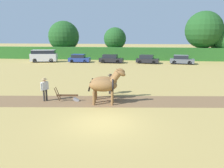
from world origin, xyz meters
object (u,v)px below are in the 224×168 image
(plow, at_px, (69,97))
(parked_car_center, at_px, (147,59))
(draft_horse_lead_left, at_px, (105,85))
(parked_van, at_px, (44,56))
(tree_center_left, at_px, (204,30))
(draft_horse_lead_right, at_px, (106,82))
(parked_car_left, at_px, (79,58))
(tree_far_left, at_px, (64,36))
(farmer_at_plow, at_px, (45,87))
(farmer_beside_team, at_px, (110,82))
(parked_car_center_left, at_px, (111,59))
(tree_left, at_px, (115,39))
(parked_car_center_right, at_px, (182,60))
(tree_center, at_px, (224,39))

(plow, height_order, parked_car_center, parked_car_center)
(draft_horse_lead_left, relative_size, parked_car_center, 0.65)
(parked_van, bearing_deg, draft_horse_lead_left, -68.56)
(tree_center_left, relative_size, draft_horse_lead_right, 3.48)
(parked_car_left, bearing_deg, parked_van, -177.44)
(tree_center_left, xyz_separation_m, draft_horse_lead_right, (-15.05, -29.88, -4.52))
(tree_far_left, height_order, parked_car_center, tree_far_left)
(parked_van, bearing_deg, tree_center_left, 3.32)
(farmer_at_plow, xyz_separation_m, parked_car_center, (8.39, 23.84, -0.31))
(farmer_beside_team, height_order, parked_car_center_left, farmer_beside_team)
(tree_center_left, xyz_separation_m, farmer_at_plow, (-19.43, -30.94, -4.85))
(draft_horse_lead_left, bearing_deg, farmer_at_plow, 170.74)
(tree_left, xyz_separation_m, draft_horse_lead_right, (2.54, -30.33, -2.79))
(farmer_at_plow, relative_size, parked_car_center_right, 0.41)
(draft_horse_lead_right, height_order, parked_car_center_left, draft_horse_lead_right)
(tree_center, xyz_separation_m, draft_horse_lead_left, (-19.01, -31.48, -2.76))
(tree_left, bearing_deg, draft_horse_lead_left, -85.17)
(tree_center_left, bearing_deg, draft_horse_lead_left, -115.57)
(draft_horse_lead_left, relative_size, parked_van, 0.55)
(parked_car_center, bearing_deg, tree_far_left, 166.40)
(parked_car_center_right, bearing_deg, draft_horse_lead_right, -103.70)
(tree_far_left, distance_m, parked_van, 9.68)
(tree_center_left, height_order, plow, tree_center_left)
(tree_center_left, xyz_separation_m, parked_car_center_left, (-17.48, -7.17, -5.15))
(farmer_at_plow, bearing_deg, tree_far_left, 137.44)
(parked_car_left, bearing_deg, parked_car_center_right, -2.08)
(tree_left, relative_size, parked_car_center_left, 1.48)
(tree_center, distance_m, draft_horse_lead_left, 36.88)
(parked_van, height_order, parked_car_center_left, parked_van)
(draft_horse_lead_left, height_order, plow, draft_horse_lead_left)
(draft_horse_lead_left, bearing_deg, parked_car_center, 74.59)
(tree_far_left, bearing_deg, draft_horse_lead_right, -66.05)
(draft_horse_lead_left, distance_m, parked_car_center, 24.40)
(tree_far_left, bearing_deg, parked_van, -95.41)
(parked_car_center_right, bearing_deg, draft_horse_lead_left, -102.27)
(tree_left, height_order, parked_van, tree_left)
(farmer_at_plow, relative_size, parked_car_center, 0.42)
(tree_center_left, xyz_separation_m, draft_horse_lead_left, (-14.92, -31.18, -4.50))
(tree_center, xyz_separation_m, parked_car_center, (-15.14, -7.40, -3.42))
(plow, distance_m, farmer_at_plow, 1.93)
(draft_horse_lead_right, height_order, parked_car_center_right, draft_horse_lead_right)
(plow, xyz_separation_m, parked_car_center, (6.59, 23.72, 0.38))
(plow, height_order, farmer_at_plow, farmer_at_plow)
(plow, bearing_deg, farmer_beside_team, 34.61)
(parked_car_center, bearing_deg, tree_left, 142.92)
(parked_car_center_left, bearing_deg, draft_horse_lead_right, -78.83)
(plow, bearing_deg, draft_horse_lead_left, -13.76)
(farmer_at_plow, bearing_deg, tree_center_left, 88.89)
(draft_horse_lead_left, bearing_deg, parked_car_left, 102.97)
(tree_center, height_order, draft_horse_lead_right, tree_center)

